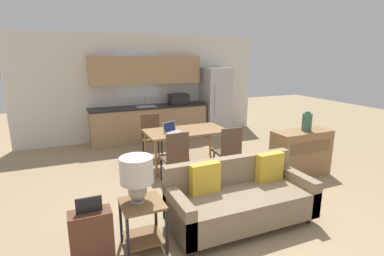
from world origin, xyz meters
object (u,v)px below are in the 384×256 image
object	(u,v)px
refrigerator	(216,101)
dining_chair_near_left	(175,155)
side_table	(143,217)
dining_chair_far_left	(151,134)
couch	(239,198)
dining_table	(186,133)
suitcase	(92,240)
laptop	(172,130)
credenza	(301,153)
vase	(307,122)
table_lamp	(137,174)
dining_chair_near_right	(228,149)

from	to	relation	value
refrigerator	dining_chair_near_left	bearing A→B (deg)	-128.52
side_table	dining_chair_far_left	xyz separation A→B (m)	(0.95, 3.02, 0.13)
couch	dining_table	bearing A→B (deg)	86.17
dining_chair_far_left	suitcase	bearing A→B (deg)	-110.12
side_table	dining_chair_far_left	distance (m)	3.17
dining_table	dining_chair_far_left	size ratio (longest dim) A/B	1.69
dining_table	dining_chair_near_left	size ratio (longest dim) A/B	1.69
dining_chair_near_left	laptop	world-z (taller)	dining_chair_near_left
credenza	vase	xyz separation A→B (m)	(0.07, -0.02, 0.58)
suitcase	side_table	bearing A→B (deg)	12.90
table_lamp	refrigerator	bearing A→B (deg)	53.10
vase	table_lamp	bearing A→B (deg)	-164.15
table_lamp	dining_chair_far_left	distance (m)	3.17
refrigerator	credenza	size ratio (longest dim) A/B	1.69
refrigerator	dining_chair_near_right	distance (m)	3.12
side_table	refrigerator	bearing A→B (deg)	53.67
refrigerator	laptop	size ratio (longest dim) A/B	4.59
vase	dining_chair_near_left	size ratio (longest dim) A/B	0.37
dining_chair_near_left	laptop	size ratio (longest dim) A/B	2.34
side_table	credenza	distance (m)	3.37
dining_chair_near_left	table_lamp	bearing A→B (deg)	54.54
refrigerator	side_table	size ratio (longest dim) A/B	3.22
side_table	credenza	size ratio (longest dim) A/B	0.52
couch	laptop	size ratio (longest dim) A/B	4.74
dining_chair_near_left	couch	bearing A→B (deg)	101.62
dining_chair_near_right	suitcase	bearing A→B (deg)	35.59
suitcase	dining_table	bearing A→B (deg)	49.94
dining_chair_near_right	suitcase	distance (m)	2.98
laptop	dining_table	bearing A→B (deg)	-15.92
dining_table	table_lamp	distance (m)	2.69
laptop	table_lamp	bearing A→B (deg)	-144.86
table_lamp	dining_chair_near_left	world-z (taller)	table_lamp
dining_chair_near_left	suitcase	world-z (taller)	dining_chair_near_left
vase	laptop	world-z (taller)	vase
table_lamp	laptop	size ratio (longest dim) A/B	1.32
dining_chair_near_left	dining_table	bearing A→B (deg)	-125.66
dining_table	side_table	xyz separation A→B (m)	(-1.45, -2.27, -0.29)
side_table	vase	xyz separation A→B (m)	(3.28, 0.98, 0.62)
table_lamp	dining_table	bearing A→B (deg)	56.30
table_lamp	dining_chair_far_left	size ratio (longest dim) A/B	0.56
table_lamp	vase	xyz separation A→B (m)	(3.32, 0.94, 0.10)
couch	side_table	size ratio (longest dim) A/B	3.32
couch	table_lamp	xyz separation A→B (m)	(-1.34, -0.00, 0.56)
couch	dining_chair_near_right	distance (m)	1.57
side_table	table_lamp	size ratio (longest dim) A/B	1.08
dining_table	side_table	distance (m)	2.71
vase	dining_chair_near_right	xyz separation A→B (m)	(-1.33, 0.48, -0.49)
dining_chair_far_left	dining_chair_near_left	bearing A→B (deg)	-84.59
dining_chair_near_left	dining_chair_near_right	bearing A→B (deg)	174.91
refrigerator	dining_chair_far_left	bearing A→B (deg)	-149.95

